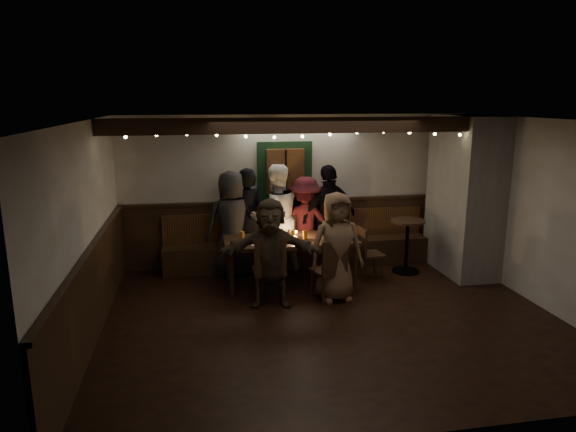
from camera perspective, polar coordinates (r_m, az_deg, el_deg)
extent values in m
cube|color=black|center=(7.00, 4.80, -11.27)|extent=(6.00, 5.00, 0.01)
cube|color=black|center=(6.39, 5.25, 10.60)|extent=(6.00, 5.00, 0.01)
cube|color=beige|center=(8.96, 0.82, 2.90)|extent=(6.00, 0.01, 2.60)
cube|color=beige|center=(6.48, -21.56, -1.91)|extent=(0.01, 5.00, 2.60)
cube|color=beige|center=(7.91, 26.54, 0.17)|extent=(0.01, 5.00, 2.60)
cube|color=black|center=(9.10, 0.84, -1.79)|extent=(6.00, 0.05, 1.10)
cube|color=black|center=(6.70, -20.78, -8.12)|extent=(0.05, 5.00, 1.10)
cube|color=gray|center=(8.94, 19.03, 2.17)|extent=(0.70, 1.40, 2.60)
cube|color=black|center=(8.95, 1.14, -4.20)|extent=(4.60, 0.45, 0.45)
cube|color=#3B2014|center=(9.00, 0.92, -0.96)|extent=(4.60, 0.06, 0.50)
cube|color=#13311A|center=(8.81, -0.38, 5.03)|extent=(0.95, 0.04, 1.00)
cube|color=#3B2014|center=(8.75, -0.31, 4.98)|extent=(0.64, 0.12, 0.76)
cube|color=black|center=(7.37, 3.13, 10.03)|extent=(6.00, 0.16, 0.22)
sphere|color=#FFE599|center=(7.21, -17.61, 8.36)|extent=(0.04, 0.04, 0.04)
sphere|color=#FFE599|center=(7.17, -14.42, 8.72)|extent=(0.04, 0.04, 0.04)
sphere|color=#FFE599|center=(7.15, -11.19, 8.92)|extent=(0.04, 0.04, 0.04)
sphere|color=#FFE599|center=(7.16, -7.94, 8.91)|extent=(0.04, 0.04, 0.04)
sphere|color=#FFE599|center=(7.19, -4.71, 8.80)|extent=(0.04, 0.04, 0.04)
sphere|color=#FFE599|center=(7.24, -1.52, 8.74)|extent=(0.04, 0.04, 0.04)
sphere|color=#FFE599|center=(7.31, 1.61, 8.83)|extent=(0.04, 0.04, 0.04)
sphere|color=#FFE599|center=(7.40, 4.68, 9.02)|extent=(0.04, 0.04, 0.04)
sphere|color=#FFE599|center=(7.51, 7.67, 9.19)|extent=(0.04, 0.04, 0.04)
sphere|color=#FFE599|center=(7.65, 10.56, 9.19)|extent=(0.04, 0.04, 0.04)
sphere|color=#FFE599|center=(7.80, 13.34, 9.00)|extent=(0.04, 0.04, 0.04)
sphere|color=#FFE599|center=(7.97, 16.00, 8.74)|extent=(0.04, 0.04, 0.04)
sphere|color=#FFE599|center=(8.15, 18.55, 8.55)|extent=(0.04, 0.04, 0.04)
sphere|color=#FFE599|center=(8.35, 20.99, 8.50)|extent=(0.04, 0.04, 0.04)
cube|color=black|center=(7.98, 0.26, -2.75)|extent=(2.05, 0.88, 0.06)
cylinder|color=black|center=(7.64, -6.28, -6.44)|extent=(0.07, 0.07, 0.67)
cylinder|color=black|center=(8.32, -6.64, -4.81)|extent=(0.07, 0.07, 0.67)
cylinder|color=black|center=(7.98, 7.46, -5.62)|extent=(0.07, 0.07, 0.67)
cylinder|color=black|center=(8.64, 6.01, -4.13)|extent=(0.07, 0.07, 0.67)
cylinder|color=#BF7226|center=(7.92, -5.13, -2.21)|extent=(0.07, 0.07, 0.14)
cylinder|color=#BF7226|center=(7.68, -2.59, -2.64)|extent=(0.07, 0.07, 0.14)
cylinder|color=silver|center=(8.03, -0.72, -1.95)|extent=(0.07, 0.07, 0.14)
cylinder|color=#BF7226|center=(7.95, 1.92, -2.09)|extent=(0.07, 0.07, 0.14)
cylinder|color=silver|center=(8.23, 3.69, -1.60)|extent=(0.07, 0.07, 0.14)
cylinder|color=#BF7226|center=(7.93, 5.55, -2.20)|extent=(0.07, 0.07, 0.14)
cylinder|color=white|center=(7.62, -3.14, -3.25)|extent=(0.25, 0.25, 0.01)
cube|color=#B2B2B7|center=(7.92, 0.32, -2.47)|extent=(0.16, 0.10, 0.05)
cylinder|color=#990C0C|center=(7.90, 0.11, -2.11)|extent=(0.04, 0.04, 0.16)
cylinder|color=gold|center=(7.91, 0.53, -2.09)|extent=(0.04, 0.04, 0.16)
cylinder|color=silver|center=(8.03, 0.91, -2.15)|extent=(0.05, 0.05, 0.08)
sphere|color=#FFB24C|center=(8.02, 0.91, -1.75)|extent=(0.03, 0.03, 0.03)
cube|color=black|center=(7.36, -2.12, -6.14)|extent=(0.46, 0.46, 0.04)
cube|color=black|center=(7.09, -1.97, -4.56)|extent=(0.45, 0.06, 0.51)
cylinder|color=black|center=(7.63, -0.89, -7.33)|extent=(0.04, 0.04, 0.43)
cylinder|color=black|center=(7.30, -0.53, -8.30)|extent=(0.04, 0.04, 0.43)
cylinder|color=black|center=(7.60, -3.61, -7.45)|extent=(0.04, 0.04, 0.43)
cylinder|color=black|center=(7.26, -3.38, -8.43)|extent=(0.04, 0.04, 0.43)
cube|color=black|center=(7.48, 4.45, -6.10)|extent=(0.52, 0.52, 0.04)
cube|color=black|center=(7.25, 5.26, -4.60)|extent=(0.41, 0.16, 0.47)
cylinder|color=black|center=(7.77, 4.83, -7.10)|extent=(0.04, 0.04, 0.41)
cylinder|color=black|center=(7.51, 6.20, -7.87)|extent=(0.04, 0.04, 0.41)
cylinder|color=black|center=(7.61, 2.66, -7.52)|extent=(0.04, 0.04, 0.41)
cylinder|color=black|center=(7.34, 3.98, -8.32)|extent=(0.04, 0.04, 0.41)
cube|color=black|center=(8.45, 9.14, -4.23)|extent=(0.42, 0.42, 0.04)
cube|color=black|center=(8.32, 8.12, -2.79)|extent=(0.08, 0.38, 0.44)
cylinder|color=black|center=(8.45, 10.49, -5.75)|extent=(0.03, 0.03, 0.37)
cylinder|color=black|center=(8.32, 8.58, -5.97)|extent=(0.03, 0.03, 0.37)
cylinder|color=black|center=(8.71, 9.58, -5.14)|extent=(0.03, 0.03, 0.37)
cylinder|color=black|center=(8.58, 7.72, -5.34)|extent=(0.03, 0.03, 0.37)
cylinder|color=black|center=(8.95, 12.91, -5.96)|extent=(0.46, 0.46, 0.03)
cylinder|color=black|center=(8.82, 13.05, -3.33)|extent=(0.06, 0.06, 0.88)
cylinder|color=black|center=(8.71, 13.20, -0.54)|extent=(0.56, 0.56, 0.04)
imported|color=#252628|center=(8.48, -6.26, -0.76)|extent=(0.90, 0.65, 1.73)
imported|color=black|center=(8.59, -4.55, -0.43)|extent=(0.71, 0.53, 1.76)
imported|color=white|center=(8.57, -1.39, -0.25)|extent=(1.01, 0.86, 1.81)
imported|color=#3F1119|center=(8.74, 1.95, -0.77)|extent=(1.13, 0.81, 1.58)
imported|color=black|center=(8.80, 4.58, -0.05)|extent=(1.13, 0.74, 1.78)
imported|color=#423425|center=(7.14, -1.93, -4.11)|extent=(1.48, 0.67, 1.54)
imported|color=brown|center=(7.37, 5.39, -3.42)|extent=(0.81, 0.56, 1.59)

